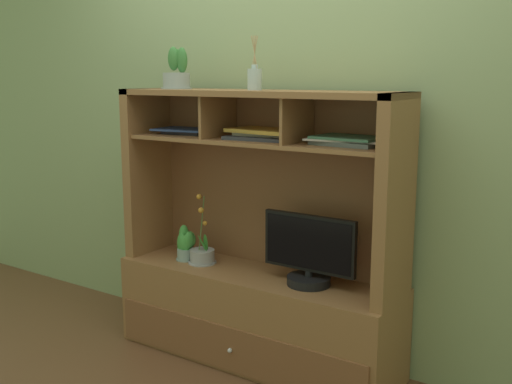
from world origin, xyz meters
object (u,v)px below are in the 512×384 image
object	(u,v)px
magazine_stack_right	(264,134)
potted_succulent	(177,74)
media_console	(257,282)
potted_fern	(186,244)
magazine_stack_left	(348,141)
diffuser_bottle	(255,79)
potted_orchid	(202,255)
tv_monitor	(309,255)
magazine_stack_centre	(188,131)

from	to	relation	value
magazine_stack_right	potted_succulent	xyz separation A→B (m)	(-0.52, -0.06, 0.30)
media_console	potted_succulent	bearing A→B (deg)	-177.15
potted_fern	magazine_stack_left	distance (m)	1.13
magazine_stack_left	potted_succulent	distance (m)	1.03
potted_fern	magazine_stack_right	xyz separation A→B (m)	(0.47, 0.07, 0.63)
diffuser_bottle	potted_succulent	size ratio (longest dim) A/B	1.18
magazine_stack_left	magazine_stack_right	size ratio (longest dim) A/B	0.98
magazine_stack_left	potted_orchid	bearing A→B (deg)	-174.71
tv_monitor	potted_fern	bearing A→B (deg)	-178.73
diffuser_bottle	potted_succulent	xyz separation A→B (m)	(-0.50, -0.00, 0.02)
magazine_stack_left	media_console	bearing A→B (deg)	-175.96
potted_orchid	potted_succulent	size ratio (longest dim) A/B	1.75
potted_orchid	magazine_stack_centre	xyz separation A→B (m)	(-0.16, 0.08, 0.66)
magazine_stack_left	magazine_stack_centre	size ratio (longest dim) A/B	0.99
media_console	diffuser_bottle	world-z (taller)	diffuser_bottle
magazine_stack_centre	diffuser_bottle	xyz separation A→B (m)	(0.49, -0.06, 0.28)
media_console	potted_succulent	xyz separation A→B (m)	(-0.50, -0.02, 1.08)
tv_monitor	magazine_stack_centre	size ratio (longest dim) A/B	1.28
potted_succulent	potted_orchid	bearing A→B (deg)	-5.68
magazine_stack_left	diffuser_bottle	distance (m)	0.56
tv_monitor	magazine_stack_centre	distance (m)	0.98
media_console	magazine_stack_centre	distance (m)	0.91
potted_succulent	media_console	bearing A→B (deg)	2.85
magazine_stack_left	magazine_stack_centre	bearing A→B (deg)	179.66
magazine_stack_left	magazine_stack_centre	distance (m)	0.97
potted_fern	potted_orchid	bearing A→B (deg)	0.46
media_console	magazine_stack_left	bearing A→B (deg)	4.04
potted_fern	magazine_stack_centre	xyz separation A→B (m)	(-0.04, 0.08, 0.62)
potted_orchid	magazine_stack_centre	world-z (taller)	magazine_stack_centre
media_console	potted_fern	bearing A→B (deg)	-174.61
magazine_stack_right	diffuser_bottle	xyz separation A→B (m)	(-0.02, -0.05, 0.27)
tv_monitor	diffuser_bottle	xyz separation A→B (m)	(-0.32, 0.00, 0.84)
potted_fern	potted_succulent	distance (m)	0.93
media_console	diffuser_bottle	xyz separation A→B (m)	(0.00, -0.02, 1.05)
potted_orchid	magazine_stack_right	world-z (taller)	magazine_stack_right
potted_orchid	magazine_stack_left	size ratio (longest dim) A/B	1.02
magazine_stack_centre	magazine_stack_right	bearing A→B (deg)	-0.89
tv_monitor	potted_succulent	distance (m)	1.19
tv_monitor	potted_orchid	distance (m)	0.66
magazine_stack_left	potted_succulent	size ratio (longest dim) A/B	1.72
magazine_stack_right	diffuser_bottle	bearing A→B (deg)	-110.29
potted_orchid	potted_succulent	bearing A→B (deg)	174.32
potted_orchid	magazine_stack_right	distance (m)	0.76
potted_fern	diffuser_bottle	bearing A→B (deg)	2.76
potted_orchid	potted_succulent	world-z (taller)	potted_succulent
magazine_stack_centre	potted_succulent	world-z (taller)	potted_succulent
potted_fern	potted_succulent	bearing A→B (deg)	160.73
magazine_stack_right	potted_succulent	size ratio (longest dim) A/B	1.74
magazine_stack_right	media_console	bearing A→B (deg)	-121.26
media_console	tv_monitor	xyz separation A→B (m)	(0.32, -0.03, 0.21)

